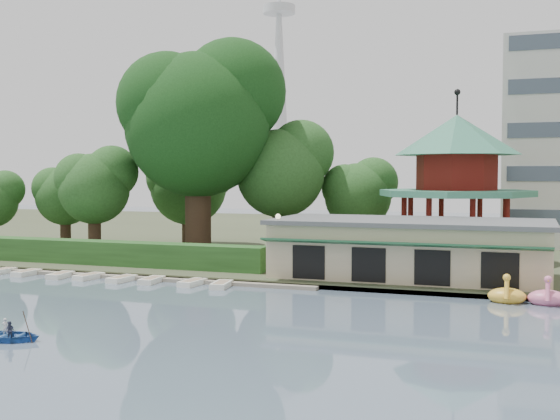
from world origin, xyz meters
The scene contains 13 objects.
ground_plane centered at (0.00, 0.00, 0.00)m, with size 220.00×220.00×0.00m, color slate.
shore centered at (0.00, 52.00, 0.20)m, with size 220.00×70.00×0.40m, color #424930.
embankment centered at (0.00, 17.30, 0.15)m, with size 220.00×0.60×0.30m, color gray.
dock centered at (-12.00, 17.20, 0.12)m, with size 34.00×1.60×0.24m, color gray.
boathouse centered at (10.00, 21.97, 2.37)m, with size 18.60×9.39×3.90m.
pavilion centered at (12.00, 32.00, 7.48)m, with size 12.40×12.40×13.50m.
broadcast_tower centered at (-42.00, 140.00, 33.98)m, with size 8.00×8.00×96.00m.
hedge centered at (-15.00, 20.50, 1.30)m, with size 30.00×2.00×1.80m, color #295822.
lamp_post centered at (1.50, 19.00, 3.34)m, with size 0.36×0.36×4.28m.
big_tree centered at (-8.83, 28.20, 12.46)m, with size 13.46×12.55×18.58m.
small_trees centered at (-11.23, 32.26, 6.70)m, with size 39.00×16.98×11.75m.
moored_rowboats centered at (-14.00, 15.80, 0.18)m, with size 26.71×2.76×0.36m.
rowboat_with_passengers centered at (-4.16, -0.75, 0.45)m, with size 4.71×3.68×2.01m.
Camera 1 is at (17.67, -25.69, 7.43)m, focal length 45.00 mm.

